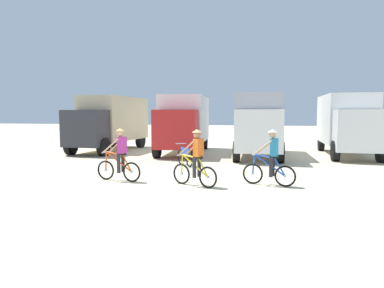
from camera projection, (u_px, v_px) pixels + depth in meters
name	position (u px, v px, depth m)	size (l,w,h in m)	color
ground_plane	(153.00, 192.00, 10.37)	(120.00, 120.00, 0.00)	beige
box_truck_tan_camper	(110.00, 121.00, 21.87)	(2.56, 6.81, 3.35)	#CCB78E
box_truck_avon_van	(184.00, 121.00, 20.76)	(3.07, 6.96, 3.35)	white
box_truck_grey_hauler	(259.00, 122.00, 19.10)	(2.74, 6.87, 3.35)	#9E9EA3
box_truck_white_box	(347.00, 122.00, 19.35)	(2.49, 6.79, 3.35)	white
cyclist_orange_shirt	(120.00, 157.00, 11.98)	(1.72, 0.53, 1.82)	black
cyclist_cowboy_hat	(196.00, 160.00, 11.10)	(1.61, 0.81, 1.82)	black
cyclist_near_camera	(271.00, 159.00, 11.21)	(1.70, 0.57, 1.82)	black
bicycle_spare	(185.00, 157.00, 15.59)	(1.09, 1.42, 0.97)	black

